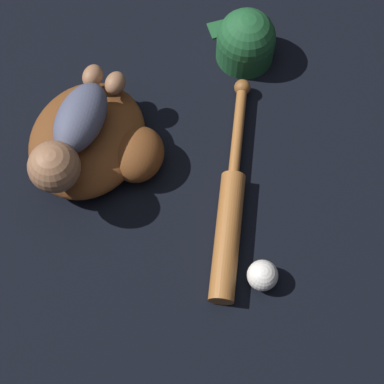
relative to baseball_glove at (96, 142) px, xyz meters
The scene contains 6 objects.
ground_plane 0.09m from the baseball_glove, 51.82° to the right, with size 6.00×6.00×0.00m, color black.
baseball_glove is the anchor object (origin of this frame).
baby_figure 0.11m from the baseball_glove, 14.58° to the right, with size 0.34×0.15×0.11m.
baseball_bat 0.35m from the baseball_glove, 91.22° to the left, with size 0.53×0.26×0.06m.
baseball 0.49m from the baseball_glove, 79.61° to the left, with size 0.07×0.07×0.07m.
baseball_cap 0.46m from the baseball_glove, 157.76° to the left, with size 0.20×0.21×0.15m.
Camera 1 is at (0.46, 0.60, 1.37)m, focal length 60.00 mm.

